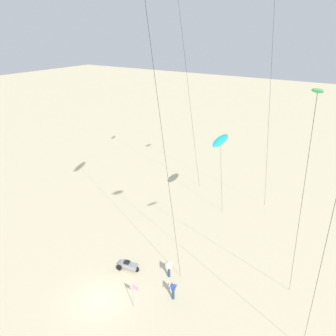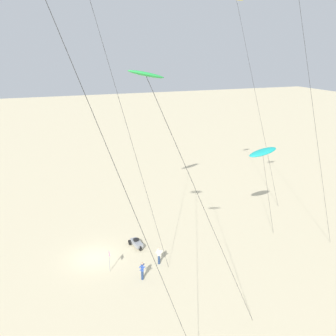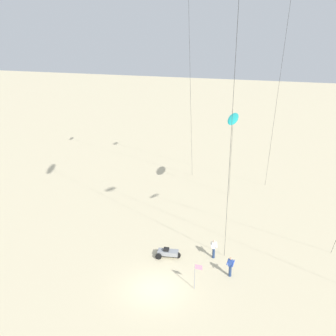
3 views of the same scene
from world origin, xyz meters
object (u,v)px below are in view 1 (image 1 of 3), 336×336
at_px(marker_flag, 134,291).
at_px(kite_flyer_middle, 169,268).
at_px(kite_flyer_nearest, 173,290).
at_px(kite_teal, 221,141).
at_px(beach_buggy, 128,265).
at_px(kite_green, 316,103).

bearing_deg(marker_flag, kite_flyer_middle, 86.74).
bearing_deg(kite_flyer_middle, kite_flyer_nearest, -50.19).
distance_m(kite_teal, beach_buggy, 15.34).
distance_m(kite_flyer_nearest, beach_buggy, 5.54).
distance_m(kite_flyer_nearest, marker_flag, 3.20).
bearing_deg(kite_flyer_nearest, marker_flag, -130.17).
bearing_deg(beach_buggy, kite_flyer_nearest, -10.23).
xyz_separation_m(kite_green, kite_flyer_nearest, (-8.94, 1.79, -16.29)).
relative_size(kite_green, kite_flyer_nearest, 10.83).
height_order(kite_flyer_middle, beach_buggy, kite_flyer_middle).
height_order(kite_teal, kite_flyer_nearest, kite_teal).
distance_m(kite_green, beach_buggy, 22.25).
distance_m(kite_teal, kite_flyer_nearest, 15.82).
bearing_deg(kite_green, kite_flyer_middle, 159.93).
bearing_deg(marker_flag, beach_buggy, 135.19).
bearing_deg(kite_flyer_middle, kite_green, -20.07).
bearing_deg(kite_flyer_nearest, kite_green, -11.33).
height_order(kite_green, marker_flag, kite_green).
bearing_deg(beach_buggy, kite_green, -10.92).
height_order(kite_green, beach_buggy, kite_green).
height_order(kite_teal, beach_buggy, kite_teal).
bearing_deg(kite_teal, kite_green, -52.23).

